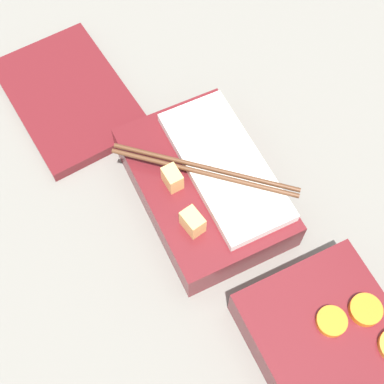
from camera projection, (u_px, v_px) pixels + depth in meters
ground_plane at (272, 272)px, 0.57m from camera, size 3.00×3.00×0.00m
bento_tray_vegetable at (347, 376)px, 0.50m from camera, size 0.20×0.14×0.07m
bento_tray_rice at (206, 184)px, 0.60m from camera, size 0.20×0.16×0.07m
bento_lid at (69, 96)px, 0.68m from camera, size 0.21×0.15×0.01m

